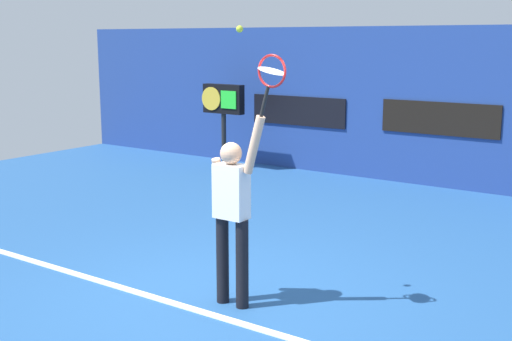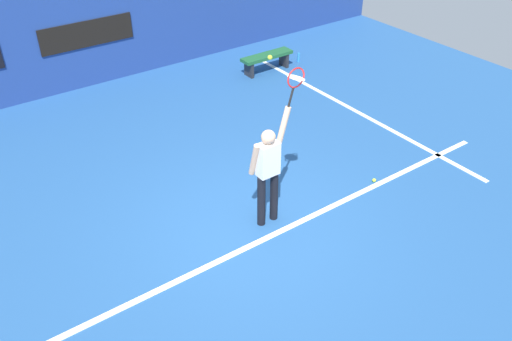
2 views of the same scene
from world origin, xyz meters
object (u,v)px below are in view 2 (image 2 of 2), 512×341
object	(u,v)px
tennis_ball	(270,57)
spare_ball	(374,180)
tennis_player	(268,169)
tennis_racket	(295,80)
water_bottle	(298,57)
court_bench	(267,59)

from	to	relation	value
tennis_ball	spare_ball	world-z (taller)	tennis_ball
tennis_player	tennis_racket	world-z (taller)	tennis_racket
spare_ball	water_bottle	bearing A→B (deg)	64.61
tennis_player	court_bench	size ratio (longest dim) A/B	1.41
tennis_player	water_bottle	world-z (taller)	tennis_player
tennis_player	tennis_ball	bearing A→B (deg)	50.40
tennis_player	water_bottle	bearing A→B (deg)	46.21
tennis_player	spare_ball	bearing A→B (deg)	-6.29
tennis_racket	court_bench	world-z (taller)	tennis_racket
court_bench	spare_ball	distance (m)	5.24
tennis_ball	court_bench	xyz separation A→B (m)	(3.52, 4.75, -2.44)
tennis_ball	tennis_player	bearing A→B (deg)	-129.60
tennis_ball	water_bottle	xyz separation A→B (m)	(4.56, 4.75, -2.66)
tennis_ball	spare_ball	size ratio (longest dim) A/B	1.00
tennis_player	court_bench	xyz separation A→B (m)	(3.57, 4.81, -0.67)
water_bottle	spare_ball	bearing A→B (deg)	-115.39
tennis_ball	tennis_racket	bearing A→B (deg)	-9.66
water_bottle	spare_ball	distance (m)	5.60
tennis_ball	spare_ball	bearing A→B (deg)	-8.16
tennis_racket	tennis_ball	xyz separation A→B (m)	(-0.41, 0.07, 0.42)
court_bench	spare_ball	bearing A→B (deg)	-105.04
tennis_ball	water_bottle	distance (m)	7.10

